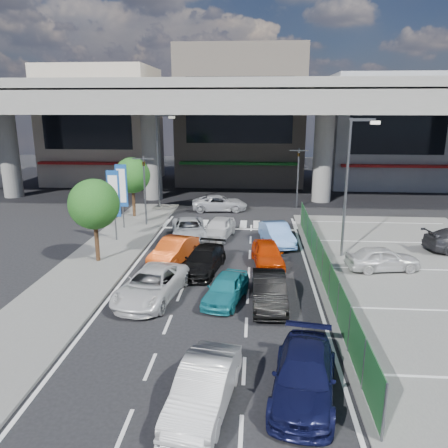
# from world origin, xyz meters

# --- Properties ---
(ground) EXTENTS (120.00, 120.00, 0.00)m
(ground) POSITION_xyz_m (0.00, 0.00, 0.00)
(ground) COLOR black
(ground) RESTS_ON ground
(parking_lot) EXTENTS (12.00, 28.00, 0.06)m
(parking_lot) POSITION_xyz_m (11.00, 2.00, 0.03)
(parking_lot) COLOR #5D5D5B
(parking_lot) RESTS_ON ground
(sidewalk_left) EXTENTS (4.00, 30.00, 0.12)m
(sidewalk_left) POSITION_xyz_m (-7.00, 4.00, 0.06)
(sidewalk_left) COLOR #5D5D5B
(sidewalk_left) RESTS_ON ground
(fence_run) EXTENTS (0.16, 22.00, 1.80)m
(fence_run) POSITION_xyz_m (5.30, 1.00, 0.90)
(fence_run) COLOR #1B4F25
(fence_run) RESTS_ON ground
(expressway) EXTENTS (64.00, 14.00, 10.75)m
(expressway) POSITION_xyz_m (0.00, 22.00, 8.76)
(expressway) COLOR slate
(expressway) RESTS_ON ground
(building_west) EXTENTS (12.00, 10.90, 13.00)m
(building_west) POSITION_xyz_m (-16.00, 31.97, 6.49)
(building_west) COLOR #A99B88
(building_west) RESTS_ON ground
(building_center) EXTENTS (14.00, 10.90, 15.00)m
(building_center) POSITION_xyz_m (0.00, 32.97, 7.49)
(building_center) COLOR gray
(building_center) RESTS_ON ground
(building_east) EXTENTS (12.00, 10.90, 12.00)m
(building_east) POSITION_xyz_m (16.00, 31.97, 5.99)
(building_east) COLOR gray
(building_east) RESTS_ON ground
(traffic_light_left) EXTENTS (1.60, 1.24, 5.20)m
(traffic_light_left) POSITION_xyz_m (-6.20, 12.00, 3.94)
(traffic_light_left) COLOR #595B60
(traffic_light_left) RESTS_ON ground
(traffic_light_right) EXTENTS (1.60, 1.24, 5.20)m
(traffic_light_right) POSITION_xyz_m (5.50, 19.00, 3.94)
(traffic_light_right) COLOR #595B60
(traffic_light_right) RESTS_ON ground
(street_lamp_right) EXTENTS (1.65, 0.22, 8.00)m
(street_lamp_right) POSITION_xyz_m (7.17, 6.00, 4.77)
(street_lamp_right) COLOR #595B60
(street_lamp_right) RESTS_ON ground
(street_lamp_left) EXTENTS (1.65, 0.22, 8.00)m
(street_lamp_left) POSITION_xyz_m (-6.33, 18.00, 4.77)
(street_lamp_left) COLOR #595B60
(street_lamp_left) RESTS_ON ground
(signboard_near) EXTENTS (0.80, 0.14, 4.70)m
(signboard_near) POSITION_xyz_m (-7.20, 7.99, 3.06)
(signboard_near) COLOR #595B60
(signboard_near) RESTS_ON ground
(signboard_far) EXTENTS (0.80, 0.14, 4.70)m
(signboard_far) POSITION_xyz_m (-7.60, 10.99, 3.06)
(signboard_far) COLOR #595B60
(signboard_far) RESTS_ON ground
(tree_near) EXTENTS (2.80, 2.80, 4.80)m
(tree_near) POSITION_xyz_m (-7.00, 4.00, 3.39)
(tree_near) COLOR #382314
(tree_near) RESTS_ON ground
(tree_far) EXTENTS (2.80, 2.80, 4.80)m
(tree_far) POSITION_xyz_m (-7.80, 14.50, 3.39)
(tree_far) COLOR #382314
(tree_far) RESTS_ON ground
(hatch_white_back_mid) EXTENTS (2.09, 4.36, 1.38)m
(hatch_white_back_mid) POSITION_xyz_m (0.48, -7.96, 0.69)
(hatch_white_back_mid) COLOR silver
(hatch_white_back_mid) RESTS_ON ground
(minivan_navy_back) EXTENTS (2.58, 4.83, 1.33)m
(minivan_navy_back) POSITION_xyz_m (3.45, -7.12, 0.67)
(minivan_navy_back) COLOR black
(minivan_navy_back) RESTS_ON ground
(sedan_white_mid_left) EXTENTS (3.09, 5.28, 1.38)m
(sedan_white_mid_left) POSITION_xyz_m (-2.81, -0.62, 0.69)
(sedan_white_mid_left) COLOR silver
(sedan_white_mid_left) RESTS_ON ground
(taxi_teal_mid) EXTENTS (2.29, 3.91, 1.25)m
(taxi_teal_mid) POSITION_xyz_m (0.62, -0.58, 0.62)
(taxi_teal_mid) COLOR teal
(taxi_teal_mid) RESTS_ON ground
(hatch_black_mid_right) EXTENTS (1.55, 4.22, 1.38)m
(hatch_black_mid_right) POSITION_xyz_m (2.55, -0.87, 0.69)
(hatch_black_mid_right) COLOR black
(hatch_black_mid_right) RESTS_ON ground
(taxi_orange_left) EXTENTS (2.49, 4.42, 1.38)m
(taxi_orange_left) POSITION_xyz_m (-2.70, 4.38, 0.69)
(taxi_orange_left) COLOR #C54211
(taxi_orange_left) RESTS_ON ground
(sedan_black_mid) EXTENTS (2.45, 4.58, 1.26)m
(sedan_black_mid) POSITION_xyz_m (-0.85, 3.04, 0.63)
(sedan_black_mid) COLOR black
(sedan_black_mid) RESTS_ON ground
(taxi_orange_right) EXTENTS (2.01, 4.08, 1.34)m
(taxi_orange_right) POSITION_xyz_m (2.61, 4.24, 0.67)
(taxi_orange_right) COLOR red
(taxi_orange_right) RESTS_ON ground
(wagon_silver_front_left) EXTENTS (3.07, 5.10, 1.32)m
(wagon_silver_front_left) POSITION_xyz_m (-2.55, 8.99, 0.66)
(wagon_silver_front_left) COLOR #B4B8BD
(wagon_silver_front_left) RESTS_ON ground
(sedan_white_front_mid) EXTENTS (2.39, 4.29, 1.38)m
(sedan_white_front_mid) POSITION_xyz_m (-0.55, 9.31, 0.69)
(sedan_white_front_mid) COLOR silver
(sedan_white_front_mid) RESTS_ON ground
(kei_truck_front_right) EXTENTS (2.39, 4.41, 1.38)m
(kei_truck_front_right) POSITION_xyz_m (3.28, 8.19, 0.69)
(kei_truck_front_right) COLOR #6597E2
(kei_truck_front_right) RESTS_ON ground
(crossing_wagon_silver) EXTENTS (4.87, 2.62, 1.30)m
(crossing_wagon_silver) POSITION_xyz_m (-1.15, 17.36, 0.65)
(crossing_wagon_silver) COLOR #BABCC2
(crossing_wagon_silver) RESTS_ON ground
(parked_sedan_white) EXTENTS (4.05, 2.14, 1.31)m
(parked_sedan_white) POSITION_xyz_m (8.73, 3.79, 0.72)
(parked_sedan_white) COLOR silver
(parked_sedan_white) RESTS_ON parking_lot
(traffic_cone) EXTENTS (0.44, 0.44, 0.71)m
(traffic_cone) POSITION_xyz_m (5.60, 5.84, 0.42)
(traffic_cone) COLOR #FA4E0D
(traffic_cone) RESTS_ON parking_lot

